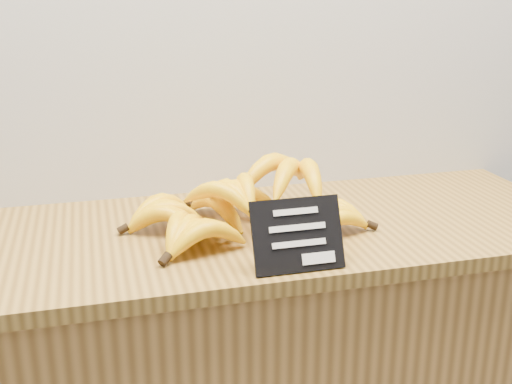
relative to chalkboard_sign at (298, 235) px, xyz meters
name	(u,v)px	position (x,y,z in m)	size (l,w,h in m)	color
counter_top	(250,232)	(-0.03, 0.22, -0.08)	(1.44, 0.54, 0.03)	olive
chalkboard_sign	(298,235)	(0.00, 0.00, 0.00)	(0.16, 0.01, 0.13)	black
banana_pile	(245,202)	(-0.04, 0.22, -0.01)	(0.51, 0.37, 0.13)	yellow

